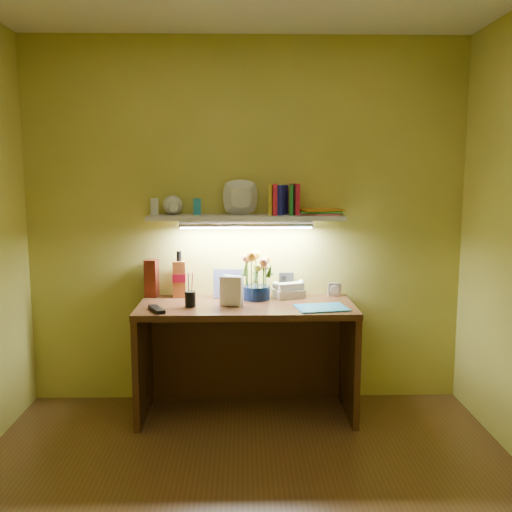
{
  "coord_description": "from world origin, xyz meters",
  "views": [
    {
      "loc": [
        -0.02,
        -2.42,
        1.59
      ],
      "look_at": [
        0.07,
        1.35,
        1.04
      ],
      "focal_mm": 40.0,
      "sensor_mm": 36.0,
      "label": 1
    }
  ],
  "objects_px": {
    "flower_bouquet": "(256,276)",
    "desk_clock": "(334,289)",
    "desk": "(247,360)",
    "whisky_bottle": "(179,274)",
    "telephone": "(288,289)"
  },
  "relations": [
    {
      "from": "telephone",
      "to": "whisky_bottle",
      "type": "xyz_separation_m",
      "value": [
        -0.75,
        0.04,
        0.1
      ]
    },
    {
      "from": "telephone",
      "to": "desk_clock",
      "type": "distance_m",
      "value": 0.33
    },
    {
      "from": "flower_bouquet",
      "to": "whisky_bottle",
      "type": "xyz_separation_m",
      "value": [
        -0.53,
        0.09,
        -0.0
      ]
    },
    {
      "from": "telephone",
      "to": "flower_bouquet",
      "type": "bearing_deg",
      "value": 173.51
    },
    {
      "from": "desk",
      "to": "telephone",
      "type": "distance_m",
      "value": 0.55
    },
    {
      "from": "desk_clock",
      "to": "whisky_bottle",
      "type": "height_order",
      "value": "whisky_bottle"
    },
    {
      "from": "telephone",
      "to": "desk_clock",
      "type": "height_order",
      "value": "telephone"
    },
    {
      "from": "desk",
      "to": "flower_bouquet",
      "type": "xyz_separation_m",
      "value": [
        0.07,
        0.14,
        0.54
      ]
    },
    {
      "from": "desk_clock",
      "to": "telephone",
      "type": "bearing_deg",
      "value": -172.04
    },
    {
      "from": "desk",
      "to": "desk_clock",
      "type": "distance_m",
      "value": 0.78
    },
    {
      "from": "flower_bouquet",
      "to": "desk_clock",
      "type": "bearing_deg",
      "value": 10.82
    },
    {
      "from": "desk",
      "to": "whisky_bottle",
      "type": "distance_m",
      "value": 0.74
    },
    {
      "from": "desk_clock",
      "to": "desk",
      "type": "bearing_deg",
      "value": -159.66
    },
    {
      "from": "telephone",
      "to": "whisky_bottle",
      "type": "bearing_deg",
      "value": 157.96
    },
    {
      "from": "flower_bouquet",
      "to": "whisky_bottle",
      "type": "distance_m",
      "value": 0.53
    }
  ]
}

